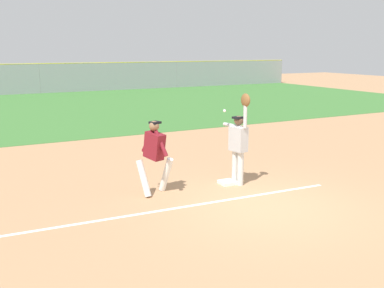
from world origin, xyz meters
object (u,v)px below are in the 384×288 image
(runner, at_px, (155,152))
(parked_car_red, at_px, (79,80))
(first_base, at_px, (227,182))
(fielder, at_px, (239,140))
(parked_car_blue, at_px, (17,82))
(baseball, at_px, (225,111))

(runner, xyz_separation_m, parked_car_red, (5.40, 29.20, -0.32))
(first_base, bearing_deg, parked_car_red, 83.20)
(fielder, bearing_deg, parked_car_blue, -96.29)
(first_base, xyz_separation_m, parked_car_red, (3.49, 29.30, 0.63))
(runner, height_order, parked_car_blue, runner)
(first_base, distance_m, fielder, 1.11)
(baseball, relative_size, parked_car_red, 0.02)
(runner, bearing_deg, fielder, -27.21)
(runner, bearing_deg, baseball, -21.43)
(fielder, bearing_deg, parked_car_red, -105.88)
(fielder, bearing_deg, runner, -16.30)
(parked_car_blue, bearing_deg, first_base, -86.24)
(baseball, bearing_deg, first_base, -45.68)
(baseball, height_order, parked_car_red, baseball)
(first_base, distance_m, baseball, 1.80)
(runner, distance_m, parked_car_red, 29.70)
(fielder, distance_m, parked_car_red, 29.64)
(first_base, bearing_deg, parked_car_blue, 92.84)
(parked_car_blue, relative_size, parked_car_red, 0.98)
(first_base, height_order, fielder, fielder)
(parked_car_blue, bearing_deg, runner, -89.97)
(fielder, xyz_separation_m, baseball, (-0.29, 0.22, 0.72))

